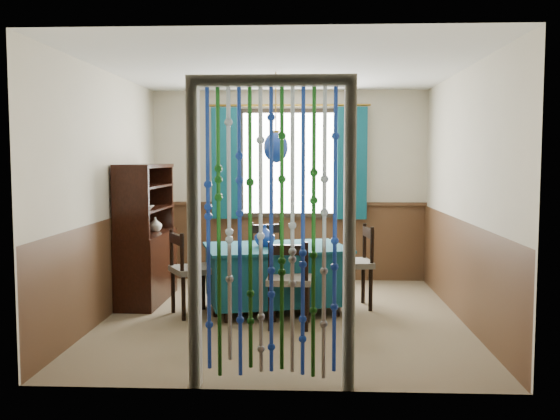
{
  "coord_description": "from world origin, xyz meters",
  "views": [
    {
      "loc": [
        0.26,
        -6.23,
        1.62
      ],
      "look_at": [
        -0.04,
        0.28,
        1.07
      ],
      "focal_mm": 40.0,
      "sensor_mm": 36.0,
      "label": 1
    }
  ],
  "objects_px": {
    "sideboard": "(146,253)",
    "bowl_shelf": "(144,207)",
    "pendant_lamp": "(276,147)",
    "vase_sideboard": "(155,223)",
    "dining_table": "(276,273)",
    "chair_right": "(354,264)",
    "chair_far": "(269,258)",
    "vase_table": "(265,236)",
    "chair_near": "(289,281)",
    "chair_left": "(191,270)"
  },
  "relations": [
    {
      "from": "dining_table",
      "to": "pendant_lamp",
      "type": "bearing_deg",
      "value": -15.06
    },
    {
      "from": "pendant_lamp",
      "to": "bowl_shelf",
      "type": "height_order",
      "value": "pendant_lamp"
    },
    {
      "from": "chair_far",
      "to": "bowl_shelf",
      "type": "height_order",
      "value": "bowl_shelf"
    },
    {
      "from": "chair_right",
      "to": "pendant_lamp",
      "type": "xyz_separation_m",
      "value": [
        -0.84,
        -0.21,
        1.26
      ]
    },
    {
      "from": "chair_far",
      "to": "pendant_lamp",
      "type": "bearing_deg",
      "value": 83.07
    },
    {
      "from": "chair_right",
      "to": "chair_far",
      "type": "bearing_deg",
      "value": 58.75
    },
    {
      "from": "chair_right",
      "to": "sideboard",
      "type": "height_order",
      "value": "sideboard"
    },
    {
      "from": "dining_table",
      "to": "pendant_lamp",
      "type": "distance_m",
      "value": 1.33
    },
    {
      "from": "dining_table",
      "to": "vase_table",
      "type": "bearing_deg",
      "value": 162.62
    },
    {
      "from": "chair_right",
      "to": "sideboard",
      "type": "bearing_deg",
      "value": 77.79
    },
    {
      "from": "dining_table",
      "to": "sideboard",
      "type": "height_order",
      "value": "sideboard"
    },
    {
      "from": "chair_left",
      "to": "vase_sideboard",
      "type": "bearing_deg",
      "value": -174.44
    },
    {
      "from": "dining_table",
      "to": "chair_near",
      "type": "relative_size",
      "value": 1.96
    },
    {
      "from": "chair_left",
      "to": "chair_right",
      "type": "height_order",
      "value": "chair_right"
    },
    {
      "from": "chair_near",
      "to": "chair_right",
      "type": "xyz_separation_m",
      "value": [
        0.68,
        0.84,
        0.03
      ]
    },
    {
      "from": "pendant_lamp",
      "to": "vase_sideboard",
      "type": "xyz_separation_m",
      "value": [
        -1.43,
        0.6,
        -0.87
      ]
    },
    {
      "from": "chair_left",
      "to": "chair_near",
      "type": "bearing_deg",
      "value": 38.37
    },
    {
      "from": "dining_table",
      "to": "sideboard",
      "type": "distance_m",
      "value": 1.55
    },
    {
      "from": "chair_far",
      "to": "vase_table",
      "type": "distance_m",
      "value": 0.7
    },
    {
      "from": "dining_table",
      "to": "bowl_shelf",
      "type": "relative_size",
      "value": 7.45
    },
    {
      "from": "vase_sideboard",
      "to": "chair_left",
      "type": "bearing_deg",
      "value": -55.21
    },
    {
      "from": "sideboard",
      "to": "bowl_shelf",
      "type": "distance_m",
      "value": 0.61
    },
    {
      "from": "chair_right",
      "to": "bowl_shelf",
      "type": "bearing_deg",
      "value": 84.94
    },
    {
      "from": "dining_table",
      "to": "chair_right",
      "type": "bearing_deg",
      "value": -1.14
    },
    {
      "from": "pendant_lamp",
      "to": "chair_far",
      "type": "bearing_deg",
      "value": 100.09
    },
    {
      "from": "chair_far",
      "to": "vase_sideboard",
      "type": "bearing_deg",
      "value": -15.9
    },
    {
      "from": "pendant_lamp",
      "to": "vase_sideboard",
      "type": "bearing_deg",
      "value": 157.26
    },
    {
      "from": "sideboard",
      "to": "dining_table",
      "type": "bearing_deg",
      "value": -14.01
    },
    {
      "from": "dining_table",
      "to": "chair_far",
      "type": "relative_size",
      "value": 1.91
    },
    {
      "from": "pendant_lamp",
      "to": "bowl_shelf",
      "type": "bearing_deg",
      "value": 175.59
    },
    {
      "from": "vase_sideboard",
      "to": "chair_right",
      "type": "bearing_deg",
      "value": -9.79
    },
    {
      "from": "chair_far",
      "to": "pendant_lamp",
      "type": "relative_size",
      "value": 0.94
    },
    {
      "from": "vase_table",
      "to": "bowl_shelf",
      "type": "relative_size",
      "value": 0.93
    },
    {
      "from": "bowl_shelf",
      "to": "chair_left",
      "type": "bearing_deg",
      "value": -29.81
    },
    {
      "from": "dining_table",
      "to": "bowl_shelf",
      "type": "distance_m",
      "value": 1.59
    },
    {
      "from": "chair_right",
      "to": "pendant_lamp",
      "type": "relative_size",
      "value": 0.96
    },
    {
      "from": "dining_table",
      "to": "chair_left",
      "type": "height_order",
      "value": "chair_left"
    },
    {
      "from": "chair_right",
      "to": "pendant_lamp",
      "type": "bearing_deg",
      "value": 96.41
    },
    {
      "from": "sideboard",
      "to": "pendant_lamp",
      "type": "relative_size",
      "value": 1.67
    },
    {
      "from": "dining_table",
      "to": "chair_right",
      "type": "xyz_separation_m",
      "value": [
        0.84,
        0.21,
        0.07
      ]
    },
    {
      "from": "dining_table",
      "to": "chair_right",
      "type": "height_order",
      "value": "chair_right"
    },
    {
      "from": "sideboard",
      "to": "bowl_shelf",
      "type": "xyz_separation_m",
      "value": [
        0.06,
        -0.29,
        0.54
      ]
    },
    {
      "from": "chair_left",
      "to": "pendant_lamp",
      "type": "distance_m",
      "value": 1.55
    },
    {
      "from": "chair_far",
      "to": "chair_right",
      "type": "xyz_separation_m",
      "value": [
        0.95,
        -0.42,
        0.01
      ]
    },
    {
      "from": "chair_right",
      "to": "vase_sideboard",
      "type": "distance_m",
      "value": 2.33
    },
    {
      "from": "sideboard",
      "to": "vase_table",
      "type": "xyz_separation_m",
      "value": [
        1.37,
        -0.39,
        0.25
      ]
    },
    {
      "from": "sideboard",
      "to": "vase_sideboard",
      "type": "height_order",
      "value": "sideboard"
    },
    {
      "from": "chair_near",
      "to": "vase_sideboard",
      "type": "bearing_deg",
      "value": 144.27
    },
    {
      "from": "chair_near",
      "to": "bowl_shelf",
      "type": "xyz_separation_m",
      "value": [
        -1.59,
        0.75,
        0.64
      ]
    },
    {
      "from": "chair_right",
      "to": "dining_table",
      "type": "bearing_deg",
      "value": 96.41
    }
  ]
}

